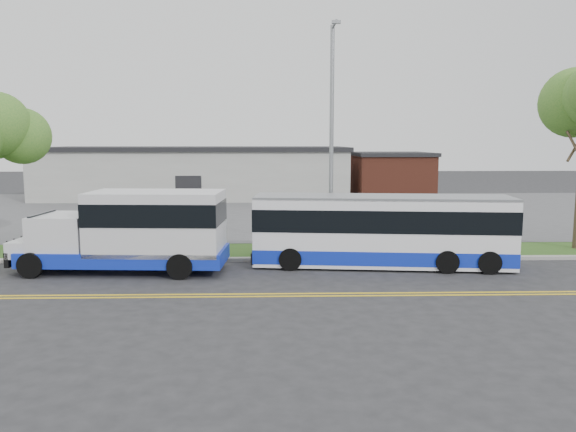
{
  "coord_description": "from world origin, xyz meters",
  "views": [
    {
      "loc": [
        0.5,
        -21.22,
        4.82
      ],
      "look_at": [
        1.15,
        2.92,
        1.6
      ],
      "focal_mm": 35.0,
      "sensor_mm": 36.0,
      "label": 1
    }
  ],
  "objects_px": {
    "parked_car_a": "(147,209)",
    "pedestrian": "(203,225)",
    "streetlight_near": "(332,132)",
    "transit_bus": "(382,231)",
    "parked_car_b": "(151,205)",
    "shuttle_bus": "(137,229)"
  },
  "relations": [
    {
      "from": "streetlight_near",
      "to": "pedestrian",
      "type": "relative_size",
      "value": 4.87
    },
    {
      "from": "streetlight_near",
      "to": "pedestrian",
      "type": "xyz_separation_m",
      "value": [
        -5.66,
        1.27,
        -4.16
      ]
    },
    {
      "from": "transit_bus",
      "to": "parked_car_b",
      "type": "relative_size",
      "value": 2.36
    },
    {
      "from": "streetlight_near",
      "to": "transit_bus",
      "type": "height_order",
      "value": "streetlight_near"
    },
    {
      "from": "streetlight_near",
      "to": "transit_bus",
      "type": "distance_m",
      "value": 4.96
    },
    {
      "from": "streetlight_near",
      "to": "parked_car_b",
      "type": "height_order",
      "value": "streetlight_near"
    },
    {
      "from": "pedestrian",
      "to": "transit_bus",
      "type": "bearing_deg",
      "value": 141.45
    },
    {
      "from": "parked_car_b",
      "to": "shuttle_bus",
      "type": "bearing_deg",
      "value": -52.23
    },
    {
      "from": "streetlight_near",
      "to": "parked_car_a",
      "type": "xyz_separation_m",
      "value": [
        -9.85,
        8.76,
        -4.31
      ]
    },
    {
      "from": "shuttle_bus",
      "to": "parked_car_a",
      "type": "distance_m",
      "value": 12.26
    },
    {
      "from": "transit_bus",
      "to": "parked_car_b",
      "type": "distance_m",
      "value": 19.13
    },
    {
      "from": "transit_bus",
      "to": "parked_car_a",
      "type": "distance_m",
      "value": 16.23
    },
    {
      "from": "transit_bus",
      "to": "shuttle_bus",
      "type": "bearing_deg",
      "value": -169.84
    },
    {
      "from": "parked_car_a",
      "to": "pedestrian",
      "type": "bearing_deg",
      "value": -85.27
    },
    {
      "from": "parked_car_a",
      "to": "shuttle_bus",
      "type": "bearing_deg",
      "value": -103.74
    },
    {
      "from": "streetlight_near",
      "to": "parked_car_a",
      "type": "relative_size",
      "value": 1.91
    },
    {
      "from": "streetlight_near",
      "to": "shuttle_bus",
      "type": "xyz_separation_m",
      "value": [
        -7.56,
        -3.27,
        -3.63
      ]
    },
    {
      "from": "streetlight_near",
      "to": "shuttle_bus",
      "type": "bearing_deg",
      "value": -156.65
    },
    {
      "from": "shuttle_bus",
      "to": "pedestrian",
      "type": "relative_size",
      "value": 4.09
    },
    {
      "from": "shuttle_bus",
      "to": "parked_car_b",
      "type": "xyz_separation_m",
      "value": [
        -2.82,
        15.45,
        -0.88
      ]
    },
    {
      "from": "shuttle_bus",
      "to": "pedestrian",
      "type": "distance_m",
      "value": 4.95
    },
    {
      "from": "transit_bus",
      "to": "parked_car_a",
      "type": "height_order",
      "value": "transit_bus"
    }
  ]
}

